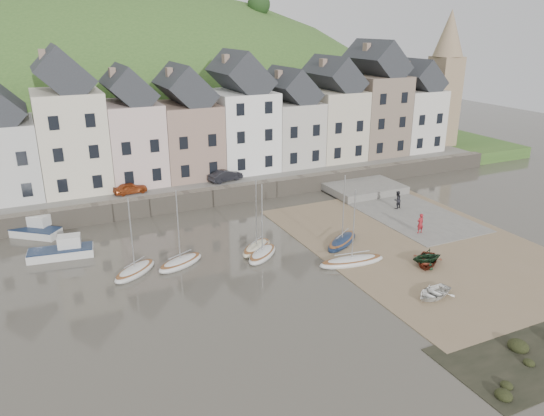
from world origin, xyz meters
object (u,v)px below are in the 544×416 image
rowboat_green (427,257)px  rowboat_red (427,261)px  person_red (420,223)px  car_right (225,175)px  sailboat_0 (181,262)px  car_left (130,188)px  person_dark (397,200)px  rowboat_white (433,293)px

rowboat_green → rowboat_red: bearing=49.7°
rowboat_green → person_red: 6.40m
rowboat_green → car_right: car_right is taller
sailboat_0 → car_left: 15.01m
rowboat_red → car_right: (-7.98, 22.95, 1.84)m
rowboat_green → rowboat_red: (0.01, -0.01, -0.33)m
person_dark → car_left: (-24.03, 11.71, 1.13)m
rowboat_white → person_red: 11.52m
sailboat_0 → car_right: bearing=58.0°
person_red → person_dark: bearing=-109.2°
person_dark → car_right: car_right is taller
person_dark → rowboat_white: bearing=45.2°
car_left → car_right: size_ratio=0.87×
person_dark → car_right: bearing=-54.7°
rowboat_white → rowboat_green: (3.00, 4.15, 0.34)m
rowboat_white → sailboat_0: bearing=-143.6°
person_red → car_left: (-21.83, 17.75, 1.14)m
rowboat_green → person_dark: person_dark is taller
rowboat_red → car_left: size_ratio=0.94×
sailboat_0 → rowboat_red: sailboat_0 is taller
car_left → rowboat_white: bearing=-155.9°
sailboat_0 → rowboat_green: 19.06m
rowboat_red → person_red: size_ratio=1.72×
person_red → person_dark: (2.20, 6.04, 0.01)m
sailboat_0 → rowboat_green: size_ratio=2.55×
rowboat_green → car_right: size_ratio=0.65×
person_red → car_right: bearing=-55.8°
sailboat_0 → car_left: size_ratio=1.91×
rowboat_green → car_left: size_ratio=0.75×
sailboat_0 → person_dark: (23.20, 3.15, 0.77)m
rowboat_white → rowboat_green: rowboat_green is taller
rowboat_red → person_dark: person_dark is taller
person_red → rowboat_green: bearing=55.1°
rowboat_green → sailboat_0: bearing=-108.0°
car_right → person_red: bearing=-160.9°
person_dark → rowboat_green: bearing=47.5°
rowboat_green → rowboat_red: 0.33m
rowboat_red → rowboat_green: bearing=178.8°
rowboat_red → car_left: bearing=174.4°
rowboat_green → car_left: 29.25m
rowboat_red → car_left: (-18.11, 22.95, 1.78)m
rowboat_white → person_dark: (8.94, 15.38, 0.67)m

